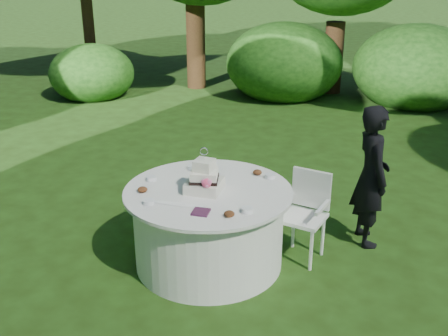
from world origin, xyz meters
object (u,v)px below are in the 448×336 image
at_px(cake, 204,179).
at_px(table, 209,226).
at_px(napkins, 201,212).
at_px(chair, 306,208).
at_px(guest, 371,176).

bearing_deg(cake, table, 50.85).
height_order(napkins, chair, chair).
height_order(napkins, cake, cake).
relative_size(table, chair, 1.79).
bearing_deg(napkins, cake, 101.59).
bearing_deg(chair, table, -158.31).
relative_size(napkins, cake, 0.33).
bearing_deg(chair, guest, 36.73).
distance_m(napkins, chair, 1.19).
xyz_separation_m(guest, chair, (-0.59, -0.44, -0.21)).
height_order(table, chair, chair).
distance_m(table, cake, 0.50).
xyz_separation_m(napkins, guest, (1.41, 1.26, -0.05)).
bearing_deg(table, guest, 28.25).
bearing_deg(guest, cake, 100.56).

